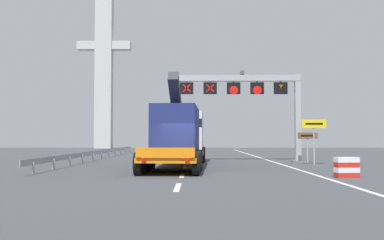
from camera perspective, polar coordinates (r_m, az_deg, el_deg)
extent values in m
plane|color=#424449|center=(21.64, -0.97, -7.00)|extent=(112.00, 112.00, 0.00)
cube|color=silver|center=(15.67, -1.88, -8.75)|extent=(0.20, 2.60, 0.01)
cube|color=silver|center=(20.63, -1.29, -7.21)|extent=(0.20, 2.60, 0.01)
cube|color=silver|center=(25.60, -0.93, -6.26)|extent=(0.20, 2.60, 0.01)
cube|color=silver|center=(30.57, -0.68, -5.63)|extent=(0.20, 2.60, 0.01)
cube|color=silver|center=(35.55, -0.51, -5.17)|extent=(0.20, 2.60, 0.01)
cube|color=silver|center=(40.53, -0.38, -4.82)|extent=(0.20, 2.60, 0.01)
cube|color=silver|center=(45.51, -0.28, -4.55)|extent=(0.20, 2.60, 0.01)
cube|color=silver|center=(50.50, -0.19, -4.33)|extent=(0.20, 2.60, 0.01)
cube|color=silver|center=(55.48, -0.13, -4.15)|extent=(0.20, 2.60, 0.01)
cube|color=silver|center=(60.46, -0.07, -4.00)|extent=(0.20, 2.60, 0.01)
cube|color=silver|center=(65.45, -0.02, -3.88)|extent=(0.20, 2.60, 0.01)
cube|color=silver|center=(70.43, 0.02, -3.77)|extent=(0.20, 2.60, 0.01)
cube|color=silver|center=(34.07, 10.10, -5.25)|extent=(0.20, 63.00, 0.01)
cube|color=#9EA0A5|center=(33.14, 13.61, 0.24)|extent=(0.40, 0.40, 6.43)
cube|color=slate|center=(33.16, 13.66, -5.24)|extent=(0.90, 0.90, 0.08)
cube|color=#9EA0A5|center=(32.67, 5.44, 5.45)|extent=(9.84, 0.44, 0.44)
cube|color=#4C4C51|center=(32.79, 6.55, 6.13)|extent=(0.28, 0.40, 0.28)
cube|color=black|center=(33.06, 11.47, 4.08)|extent=(0.99, 0.24, 0.86)
cube|color=#9EA0A5|center=(33.11, 11.46, 4.91)|extent=(0.08, 0.08, 0.16)
cone|color=orange|center=(32.94, 11.51, 4.25)|extent=(0.36, 0.36, 0.30)
cube|color=black|center=(32.77, 8.48, 4.11)|extent=(0.99, 0.24, 0.86)
cube|color=#9EA0A5|center=(32.83, 8.47, 4.95)|extent=(0.08, 0.08, 0.16)
cone|color=red|center=(32.63, 8.51, 3.87)|extent=(0.63, 0.02, 0.63)
cube|color=black|center=(32.58, 5.44, 4.14)|extent=(0.99, 0.24, 0.86)
cube|color=#9EA0A5|center=(32.64, 5.44, 4.98)|extent=(0.08, 0.08, 0.16)
cone|color=red|center=(32.43, 5.46, 3.89)|extent=(0.63, 0.02, 0.63)
cube|color=black|center=(32.48, 2.38, 4.15)|extent=(0.99, 0.24, 0.86)
cube|color=#9EA0A5|center=(32.54, 2.38, 4.99)|extent=(0.08, 0.08, 0.16)
cube|color=red|center=(32.35, 2.38, 4.17)|extent=(0.60, 0.02, 0.60)
cube|color=red|center=(32.35, 2.38, 4.17)|extent=(0.60, 0.02, 0.60)
cube|color=black|center=(32.47, -0.70, 4.15)|extent=(0.99, 0.24, 0.86)
cube|color=#9EA0A5|center=(32.53, -0.70, 4.99)|extent=(0.08, 0.08, 0.16)
cube|color=red|center=(32.34, -0.70, 4.17)|extent=(0.60, 0.02, 0.60)
cube|color=red|center=(32.34, -0.70, 4.17)|extent=(0.60, 0.02, 0.60)
cube|color=orange|center=(24.87, -2.11, -4.71)|extent=(3.27, 10.52, 0.24)
cube|color=orange|center=(19.61, -3.53, -4.26)|extent=(2.66, 0.20, 0.44)
cylinder|color=black|center=(20.60, -7.03, -5.68)|extent=(0.37, 1.11, 1.10)
cylinder|color=black|center=(20.30, 0.53, -5.75)|extent=(0.37, 1.11, 1.10)
cylinder|color=black|center=(21.64, -6.53, -5.52)|extent=(0.37, 1.11, 1.10)
cylinder|color=black|center=(21.35, 0.66, -5.58)|extent=(0.37, 1.11, 1.10)
cylinder|color=black|center=(22.67, -6.08, -5.38)|extent=(0.37, 1.11, 1.10)
cylinder|color=black|center=(22.40, 0.78, -5.43)|extent=(0.37, 1.11, 1.10)
cylinder|color=black|center=(23.71, -5.67, -5.25)|extent=(0.37, 1.11, 1.10)
cylinder|color=black|center=(23.44, 0.89, -5.29)|extent=(0.37, 1.11, 1.10)
cylinder|color=black|center=(24.74, -5.30, -5.13)|extent=(0.37, 1.11, 1.10)
cylinder|color=black|center=(24.49, 0.99, -5.17)|extent=(0.37, 1.11, 1.10)
cube|color=silver|center=(31.93, -0.93, -1.73)|extent=(2.72, 3.31, 3.10)
cube|color=black|center=(31.94, -0.93, -0.48)|extent=(2.75, 3.34, 0.60)
cylinder|color=black|center=(32.94, -3.07, -4.44)|extent=(0.39, 1.11, 1.10)
cylinder|color=black|center=(32.76, 1.43, -4.45)|extent=(0.39, 1.11, 1.10)
cylinder|color=black|center=(30.95, -3.47, -4.57)|extent=(0.39, 1.11, 1.10)
cylinder|color=black|center=(30.76, 1.32, -4.59)|extent=(0.39, 1.11, 1.10)
cube|color=navy|center=(25.25, -2.02, -1.33)|extent=(2.64, 5.82, 2.70)
cube|color=#2D2D33|center=(24.51, -2.19, 3.26)|extent=(0.69, 2.96, 2.29)
cube|color=red|center=(19.72, -6.38, -5.11)|extent=(0.20, 0.07, 0.12)
cube|color=red|center=(19.49, -0.67, -5.15)|extent=(0.20, 0.07, 0.12)
cylinder|color=#9EA0A5|center=(29.30, 15.60, -2.81)|extent=(0.10, 0.10, 2.94)
cube|color=yellow|center=(29.26, 15.61, -0.48)|extent=(1.57, 0.06, 0.56)
cube|color=black|center=(29.22, 15.62, -0.48)|extent=(1.13, 0.01, 0.12)
cylinder|color=#9EA0A5|center=(31.84, 14.83, -3.51)|extent=(0.10, 0.10, 2.13)
cube|color=brown|center=(31.77, 14.84, -1.98)|extent=(1.37, 0.06, 0.43)
cube|color=black|center=(31.74, 14.86, -1.98)|extent=(0.99, 0.01, 0.12)
cube|color=red|center=(20.68, 19.50, -6.77)|extent=(1.05, 0.62, 0.23)
cube|color=white|center=(20.67, 19.49, -6.15)|extent=(1.05, 0.62, 0.22)
cube|color=red|center=(20.65, 19.48, -5.52)|extent=(1.05, 0.62, 0.23)
cube|color=white|center=(20.64, 19.48, -4.90)|extent=(1.05, 0.62, 0.23)
cube|color=#999EA3|center=(37.06, -11.80, -4.08)|extent=(0.04, 33.26, 0.32)
cube|color=#999EA3|center=(22.53, -19.95, -5.91)|extent=(0.10, 0.10, 0.60)
cube|color=#999EA3|center=(25.38, -17.55, -5.52)|extent=(0.10, 0.10, 0.60)
cube|color=#999EA3|center=(28.27, -15.64, -5.21)|extent=(0.10, 0.10, 0.60)
cube|color=#999EA3|center=(31.18, -14.08, -4.95)|extent=(0.10, 0.10, 0.60)
cube|color=#999EA3|center=(34.11, -12.80, -4.73)|extent=(0.10, 0.10, 0.60)
cube|color=#999EA3|center=(37.06, -11.71, -4.55)|extent=(0.10, 0.10, 0.60)
cube|color=#999EA3|center=(40.02, -10.79, -4.39)|extent=(0.10, 0.10, 0.60)
cube|color=#999EA3|center=(42.99, -10.00, -4.25)|extent=(0.10, 0.10, 0.60)
cube|color=#999EA3|center=(45.96, -9.31, -4.13)|extent=(0.10, 0.10, 0.60)
cube|color=#999EA3|center=(48.94, -8.70, -4.02)|extent=(0.10, 0.10, 0.60)
cube|color=#999EA3|center=(51.93, -8.16, -3.93)|extent=(0.10, 0.10, 0.60)
cube|color=#B7B7B2|center=(76.16, -11.38, 6.97)|extent=(2.80, 2.00, 28.05)
cube|color=#B7B7B2|center=(76.78, -11.36, 9.45)|extent=(9.00, 1.60, 1.40)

